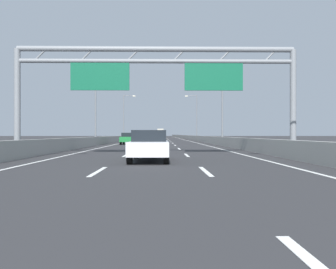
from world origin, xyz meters
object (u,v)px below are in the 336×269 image
Objects in this scene: streetlamp_left_mid at (97,100)px; box_truck at (160,133)px; streetlamp_right_far at (196,114)px; orange_car at (150,136)px; silver_car at (148,136)px; streetlamp_right_mid at (220,100)px; streetlamp_left_far at (125,114)px; white_car at (149,145)px; green_car at (129,138)px; sign_gantry at (156,73)px.

streetlamp_left_mid is 1.20× the size of box_truck.
streetlamp_right_far is 42.12m from orange_car.
streetlamp_right_mid is at bearing -79.14° from silver_car.
streetlamp_right_mid is at bearing -85.33° from box_truck.
silver_car is (3.88, 57.60, -4.61)m from streetlamp_left_mid.
orange_car is at bearing 84.40° from streetlamp_left_far.
orange_car is 13.99m from silver_car.
silver_car is at bearing 81.64° from streetlamp_left_far.
white_car is 83.91m from silver_car.
white_car is 120.30m from box_truck.
streetlamp_right_far is 2.08× the size of orange_car.
streetlamp_left_mid is at bearing -93.85° from silver_car.
orange_car is at bearing -98.33° from box_truck.
streetlamp_right_far is (14.93, 0.00, 0.00)m from streetlamp_left_far.
green_car is 93.71m from box_truck.
streetlamp_left_mid is 2.22× the size of green_car.
green_car is (3.78, 0.41, -4.67)m from streetlamp_left_mid.
streetlamp_left_far is 27.08m from silver_car.
white_car is at bearing -106.38° from streetlamp_right_mid.
white_car reaches higher than orange_car.
streetlamp_left_mid and streetlamp_right_mid have the same top height.
sign_gantry is 23.35m from streetlamp_left_mid.
silver_car is 36.62m from box_truck.
white_car is (-7.71, -57.44, -4.67)m from streetlamp_right_far.
streetlamp_right_mid is 2.22× the size of green_car.
streetlamp_right_far is at bearing 82.35° from white_car.
streetlamp_left_far is at bearing -95.60° from orange_car.
silver_car is (-11.05, 57.60, -4.61)m from streetlamp_right_mid.
green_car is at bearing -90.15° from orange_car.
sign_gantry reaches higher than white_car.
silver_car reaches higher than orange_car.
silver_car is at bearing 112.72° from streetlamp_right_far.
streetlamp_left_mid is at bearing 105.39° from white_car.
streetlamp_left_far is 1.20× the size of box_truck.
sign_gantry is 1.73× the size of streetlamp_left_far.
streetlamp_left_far is 40.85m from orange_car.
streetlamp_right_far is 2.04× the size of white_car.
silver_car is (-11.05, 26.40, -4.61)m from streetlamp_right_far.
streetlamp_right_mid is 1.00× the size of streetlamp_left_far.
green_car is 57.19m from silver_car.
streetlamp_right_far is 28.99m from silver_car.
streetlamp_right_far reaches higher than silver_car.
streetlamp_left_far is at bearing 180.00° from streetlamp_right_far.
streetlamp_right_mid is 1.20× the size of box_truck.
orange_car is at bearing 105.20° from streetlamp_right_far.
streetlamp_left_mid is at bearing -93.17° from orange_car.
streetlamp_right_mid is at bearing 71.38° from sign_gantry.
white_car is 1.09× the size of green_car.
streetlamp_right_far is at bearing 70.09° from green_car.
streetlamp_left_far is at bearing 97.17° from white_car.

